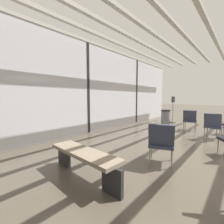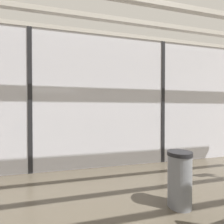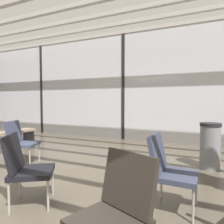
% 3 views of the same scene
% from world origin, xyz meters
% --- Properties ---
extents(glass_curtain_wall, '(14.00, 0.08, 3.45)m').
position_xyz_m(glass_curtain_wall, '(0.00, 5.20, 1.73)').
color(glass_curtain_wall, silver).
rests_on(glass_curtain_wall, ground).
extents(window_mullion_1, '(0.10, 0.12, 3.45)m').
position_xyz_m(window_mullion_1, '(0.00, 5.20, 1.73)').
color(window_mullion_1, black).
rests_on(window_mullion_1, ground).
extents(window_mullion_2, '(0.10, 0.12, 3.45)m').
position_xyz_m(window_mullion_2, '(3.50, 5.20, 1.73)').
color(window_mullion_2, black).
rests_on(window_mullion_2, ground).
extents(parked_airplane, '(13.00, 3.71, 3.71)m').
position_xyz_m(parked_airplane, '(1.00, 10.51, 1.86)').
color(parked_airplane, silver).
rests_on(parked_airplane, ground).
extents(trash_bin, '(0.38, 0.38, 0.86)m').
position_xyz_m(trash_bin, '(2.56, 3.11, 0.43)').
color(trash_bin, slate).
rests_on(trash_bin, ground).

